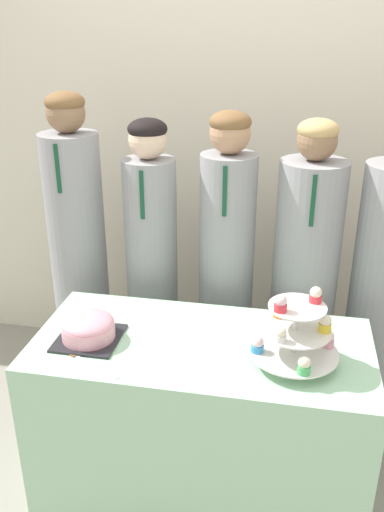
{
  "coord_description": "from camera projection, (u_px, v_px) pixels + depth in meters",
  "views": [
    {
      "loc": [
        0.3,
        -1.44,
        1.86
      ],
      "look_at": [
        -0.04,
        0.34,
        1.06
      ],
      "focal_mm": 38.0,
      "sensor_mm": 36.0,
      "label": 1
    }
  ],
  "objects": [
    {
      "name": "student_3",
      "position": [
        304.0,
        289.0,
        2.53
      ],
      "size": [
        0.3,
        0.3,
        1.49
      ],
      "color": "#939399",
      "rests_on": "ground_plane"
    },
    {
      "name": "table",
      "position": [
        201.0,
        416.0,
        2.23
      ],
      "size": [
        1.31,
        0.62,
        0.71
      ],
      "color": "#A8DBB2",
      "rests_on": "ground_plane"
    },
    {
      "name": "student_4",
      "position": [
        384.0,
        293.0,
        2.47
      ],
      "size": [
        0.31,
        0.31,
        1.5
      ],
      "color": "#939399",
      "rests_on": "ground_plane"
    },
    {
      "name": "cake_knife",
      "position": [
        78.0,
        357.0,
        1.99
      ],
      "size": [
        0.29,
        0.16,
        0.01
      ],
      "rotation": [
        0.0,
        0.0,
        -0.48
      ],
      "color": "silver",
      "rests_on": "table"
    },
    {
      "name": "wall_back",
      "position": [
        239.0,
        125.0,
        2.82
      ],
      "size": [
        9.0,
        0.06,
        2.7
      ],
      "color": "beige",
      "rests_on": "ground_plane"
    },
    {
      "name": "student_0",
      "position": [
        79.0,
        261.0,
        2.7
      ],
      "size": [
        0.28,
        0.28,
        1.57
      ],
      "color": "#939399",
      "rests_on": "ground_plane"
    },
    {
      "name": "cupcake_stand",
      "position": [
        295.0,
        332.0,
        1.92
      ],
      "size": [
        0.32,
        0.32,
        0.29
      ],
      "color": "silver",
      "rests_on": "table"
    },
    {
      "name": "student_2",
      "position": [
        226.0,
        276.0,
        2.58
      ],
      "size": [
        0.26,
        0.26,
        1.51
      ],
      "color": "#939399",
      "rests_on": "ground_plane"
    },
    {
      "name": "student_1",
      "position": [
        152.0,
        274.0,
        2.65
      ],
      "size": [
        0.25,
        0.25,
        1.46
      ],
      "color": "#939399",
      "rests_on": "ground_plane"
    },
    {
      "name": "round_cake",
      "position": [
        88.0,
        328.0,
        2.09
      ],
      "size": [
        0.24,
        0.24,
        0.11
      ],
      "color": "#232328",
      "rests_on": "table"
    }
  ]
}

